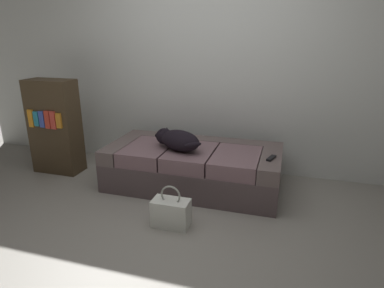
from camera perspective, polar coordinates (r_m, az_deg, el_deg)
ground_plane at (r=2.75m, az=-6.60°, el=-16.81°), size 10.00×10.00×0.00m
back_wall at (r=3.93m, az=3.04°, el=15.76°), size 6.40×0.10×2.80m
couch at (r=3.56m, az=0.23°, el=-3.97°), size 1.82×0.88×0.45m
dog_dark at (r=3.38m, az=-2.59°, el=0.74°), size 0.59×0.41×0.21m
tv_remote at (r=3.23m, az=13.52°, el=-2.38°), size 0.09×0.16×0.02m
handbag at (r=2.90m, az=-3.66°, el=-11.70°), size 0.32×0.18×0.38m
bookshelf at (r=4.20m, az=-22.59°, el=2.78°), size 0.56×0.30×1.10m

